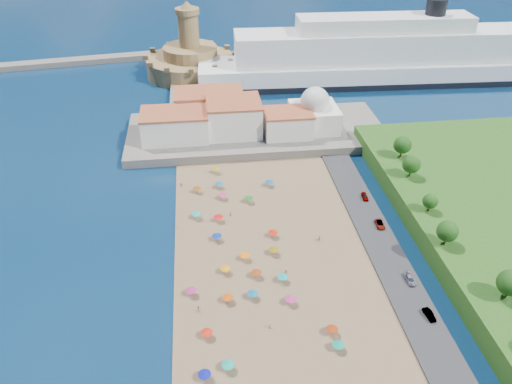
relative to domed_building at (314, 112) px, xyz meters
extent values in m
plane|color=#071938|center=(-30.00, -71.00, -8.97)|extent=(700.00, 700.00, 0.00)
cube|color=#59544C|center=(-20.00, 2.00, -7.47)|extent=(90.00, 36.00, 3.00)
cube|color=#59544C|center=(-42.00, 37.00, -7.77)|extent=(18.00, 70.00, 2.40)
cube|color=silver|center=(-48.00, -2.00, -1.47)|extent=(22.00, 14.00, 9.00)
cube|color=silver|center=(-28.00, 0.00, -0.47)|extent=(18.00, 16.00, 11.00)
cube|color=silver|center=(-10.00, -4.00, -1.97)|extent=(16.00, 12.00, 8.00)
cube|color=silver|center=(-36.00, 12.00, -0.97)|extent=(24.00, 14.00, 10.00)
cube|color=silver|center=(0.00, 0.00, -1.97)|extent=(16.00, 16.00, 8.00)
sphere|color=silver|center=(0.00, 0.00, 4.03)|extent=(10.00, 10.00, 10.00)
cylinder|color=silver|center=(0.00, 0.00, 7.83)|extent=(1.20, 1.20, 1.60)
cylinder|color=olive|center=(-42.00, 67.00, -4.97)|extent=(40.00, 40.00, 8.00)
cylinder|color=olive|center=(-42.00, 67.00, 1.53)|extent=(24.00, 24.00, 5.00)
cylinder|color=olive|center=(-42.00, 67.00, 11.03)|extent=(9.00, 9.00, 14.00)
cylinder|color=olive|center=(-42.00, 67.00, 19.23)|extent=(10.40, 10.40, 2.40)
cone|color=olive|center=(-42.00, 67.00, 21.93)|extent=(6.00, 6.00, 3.00)
cube|color=black|center=(39.88, 48.71, -7.70)|extent=(159.26, 29.73, 2.55)
cube|color=white|center=(39.88, 48.71, -4.25)|extent=(158.24, 29.29, 9.45)
cube|color=white|center=(39.88, 48.71, 6.77)|extent=(126.61, 23.85, 12.60)
cube|color=white|center=(39.88, 48.71, 16.22)|extent=(74.00, 17.58, 6.30)
cylinder|color=black|center=(60.85, 47.88, 22.52)|extent=(8.40, 8.40, 6.30)
cylinder|color=gray|center=(-28.89, -70.42, -7.72)|extent=(0.07, 0.07, 2.00)
cone|color=#96330D|center=(-28.89, -70.42, -6.82)|extent=(2.50, 2.50, 0.60)
cylinder|color=gray|center=(-35.25, -31.00, -7.72)|extent=(0.07, 0.07, 2.00)
cone|color=#0E5B84|center=(-35.25, -31.00, -6.82)|extent=(2.50, 2.50, 0.60)
cylinder|color=gray|center=(-23.04, -72.60, -7.72)|extent=(0.07, 0.07, 2.00)
cone|color=#10968B|center=(-23.04, -72.60, -6.82)|extent=(2.50, 2.50, 0.60)
cylinder|color=gray|center=(-15.59, -88.97, -7.72)|extent=(0.07, 0.07, 2.00)
cone|color=#95290D|center=(-15.59, -88.97, -6.82)|extent=(2.50, 2.50, 0.60)
cylinder|color=gray|center=(-30.96, -64.04, -7.72)|extent=(0.07, 0.07, 2.00)
cone|color=orange|center=(-30.96, -64.04, -6.82)|extent=(2.50, 2.50, 0.60)
cylinder|color=gray|center=(-27.30, -39.60, -7.72)|extent=(0.07, 0.07, 2.00)
cone|color=#136B20|center=(-27.30, -39.60, -6.82)|extent=(2.50, 2.50, 0.60)
cylinder|color=gray|center=(-41.84, -96.65, -7.72)|extent=(0.07, 0.07, 2.00)
cone|color=#0B1196|center=(-41.84, -96.65, -6.82)|extent=(2.50, 2.50, 0.60)
cylinder|color=gray|center=(-36.09, -77.49, -7.72)|extent=(0.07, 0.07, 2.00)
cone|color=#CB4909|center=(-36.09, -77.49, -6.82)|extent=(2.50, 2.50, 0.60)
cylinder|color=gray|center=(-41.04, -86.79, -7.72)|extent=(0.07, 0.07, 2.00)
cone|color=red|center=(-41.04, -86.79, -6.82)|extent=(2.50, 2.50, 0.60)
cylinder|color=gray|center=(-35.79, -22.25, -7.72)|extent=(0.07, 0.07, 2.00)
cone|color=#9B810E|center=(-35.79, -22.25, -6.82)|extent=(2.50, 2.50, 0.60)
cylinder|color=gray|center=(-35.99, -68.10, -7.72)|extent=(0.07, 0.07, 2.00)
cone|color=orange|center=(-35.99, -68.10, -6.82)|extent=(2.50, 2.50, 0.60)
cylinder|color=gray|center=(-41.74, -32.75, -7.72)|extent=(0.07, 0.07, 2.00)
cone|color=#85430C|center=(-41.74, -32.75, -6.82)|extent=(2.50, 2.50, 0.60)
cylinder|color=gray|center=(-42.24, -45.56, -7.72)|extent=(0.07, 0.07, 2.00)
cone|color=#11A08C|center=(-42.24, -45.56, -6.82)|extent=(2.50, 2.50, 0.60)
cylinder|color=gray|center=(-20.22, -31.80, -7.72)|extent=(0.07, 0.07, 2.00)
cone|color=#0B4D98|center=(-20.22, -31.80, -6.82)|extent=(2.50, 2.50, 0.60)
cylinder|color=gray|center=(-30.54, -77.03, -7.72)|extent=(0.07, 0.07, 2.00)
cone|color=#0F6389|center=(-30.54, -77.03, -6.82)|extent=(2.50, 2.50, 0.60)
cylinder|color=gray|center=(-22.49, -79.70, -7.72)|extent=(0.07, 0.07, 2.00)
cone|color=#B92775|center=(-22.49, -79.70, -6.82)|extent=(2.50, 2.50, 0.60)
cylinder|color=gray|center=(-44.03, -74.45, -7.72)|extent=(0.07, 0.07, 2.00)
cone|color=#A22268|center=(-44.03, -74.45, -6.82)|extent=(2.50, 2.50, 0.60)
cylinder|color=gray|center=(-22.79, -56.02, -7.72)|extent=(0.07, 0.07, 2.00)
cone|color=red|center=(-22.79, -56.02, -6.82)|extent=(2.50, 2.50, 0.60)
cylinder|color=gray|center=(-37.35, -95.10, -7.72)|extent=(0.07, 0.07, 2.00)
cone|color=#10997F|center=(-37.35, -95.10, -6.82)|extent=(2.50, 2.50, 0.60)
cylinder|color=gray|center=(-15.36, -93.05, -7.72)|extent=(0.07, 0.07, 2.00)
cone|color=#0E8468|center=(-15.36, -93.05, -6.82)|extent=(2.50, 2.50, 0.60)
cylinder|color=gray|center=(-34.71, -37.06, -7.72)|extent=(0.07, 0.07, 2.00)
cone|color=#BB286B|center=(-34.71, -37.06, -6.82)|extent=(2.50, 2.50, 0.60)
cylinder|color=gray|center=(-37.25, -55.65, -7.72)|extent=(0.07, 0.07, 2.00)
cone|color=#0C289C|center=(-37.25, -55.65, -6.82)|extent=(2.50, 2.50, 0.60)
cylinder|color=gray|center=(-36.33, -47.54, -7.72)|extent=(0.07, 0.07, 2.00)
cone|color=red|center=(-36.33, -47.54, -6.82)|extent=(2.50, 2.50, 0.60)
cylinder|color=gray|center=(-23.64, -62.80, -7.72)|extent=(0.07, 0.07, 2.00)
cone|color=#7A600B|center=(-23.64, -62.80, -6.82)|extent=(2.50, 2.50, 0.60)
imported|color=tan|center=(-27.93, -85.77, -7.94)|extent=(0.54, 0.79, 1.57)
imported|color=tan|center=(-42.67, -79.58, -7.81)|extent=(0.84, 1.00, 1.83)
imported|color=tan|center=(-46.76, -49.77, -7.94)|extent=(0.92, 1.16, 1.57)
imported|color=tan|center=(-11.25, -58.87, -7.89)|extent=(1.22, 1.58, 1.67)
imported|color=tan|center=(-33.12, -45.40, -7.92)|extent=(0.99, 0.95, 1.61)
imported|color=tan|center=(-46.49, -28.99, -7.92)|extent=(0.74, 1.02, 1.61)
imported|color=tan|center=(-21.71, -69.84, -7.86)|extent=(0.72, 0.74, 1.72)
imported|color=gray|center=(6.00, -87.26, -7.64)|extent=(1.82, 4.01, 1.27)
imported|color=gray|center=(6.00, -76.42, -7.66)|extent=(1.80, 4.27, 1.23)
imported|color=gray|center=(6.00, -42.05, -7.61)|extent=(1.89, 3.99, 1.32)
imported|color=gray|center=(6.00, -55.24, -7.66)|extent=(2.33, 4.52, 1.22)
cylinder|color=#382314|center=(20.76, -88.75, -1.46)|extent=(0.50, 0.50, 3.03)
sphere|color=#14380F|center=(20.76, -88.75, 1.27)|extent=(5.46, 5.46, 5.46)
cylinder|color=#382314|center=(15.82, -70.62, -1.57)|extent=(0.50, 0.50, 2.80)
sphere|color=#14380F|center=(15.82, -70.62, 0.95)|extent=(5.04, 5.04, 5.04)
cylinder|color=#382314|center=(17.54, -57.23, -1.87)|extent=(0.50, 0.50, 2.20)
sphere|color=#14380F|center=(17.54, -57.23, 0.11)|extent=(3.96, 3.96, 3.96)
cylinder|color=#382314|center=(19.07, -40.26, -1.54)|extent=(0.50, 0.50, 2.87)
sphere|color=#14380F|center=(19.07, -40.26, 1.04)|extent=(5.16, 5.16, 5.16)
cylinder|color=#382314|center=(20.66, -29.10, -1.47)|extent=(0.50, 0.50, 3.00)
sphere|color=#14380F|center=(20.66, -29.10, 1.23)|extent=(5.40, 5.40, 5.40)
camera|label=1|loc=(-39.43, -155.97, 72.32)|focal=35.00mm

